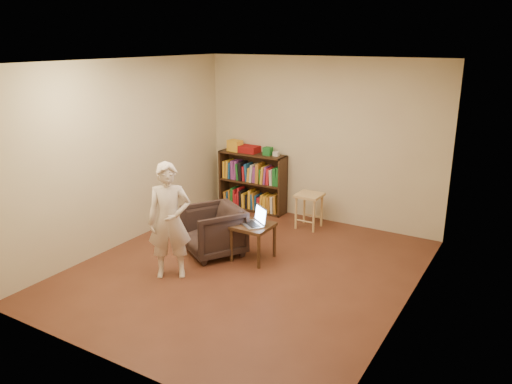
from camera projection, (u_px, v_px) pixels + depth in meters
The scene contains 15 objects.
floor at pixel (246, 270), 6.42m from camera, with size 4.50×4.50×0.00m, color #4C2518.
ceiling at pixel (244, 62), 5.65m from camera, with size 4.50×4.50×0.00m, color white.
wall_back at pixel (320, 141), 7.88m from camera, with size 4.00×4.00×0.00m, color beige.
wall_left at pixel (124, 154), 7.01m from camera, with size 4.50×4.50×0.00m, color beige.
wall_right at pixel (412, 198), 5.06m from camera, with size 4.50×4.50×0.00m, color beige.
bookshelf at pixel (253, 185), 8.57m from camera, with size 1.20×0.30×1.00m.
box_yellow at pixel (235, 146), 8.53m from camera, with size 0.23×0.17×0.19m, color gold.
red_cloth at pixel (249, 149), 8.44m from camera, with size 0.33×0.24×0.11m, color maroon.
box_green at pixel (268, 151), 8.24m from camera, with size 0.13×0.13×0.13m, color #1B6727.
box_white at pixel (276, 154), 8.19m from camera, with size 0.09×0.09×0.07m, color beige.
stool at pixel (309, 201), 7.73m from camera, with size 0.38×0.38×0.55m.
armchair at pixel (214, 231), 6.81m from camera, with size 0.72×0.74×0.67m, color #2D201E.
side_table at pixel (253, 230), 6.62m from camera, with size 0.48×0.48×0.50m.
laptop at pixel (256, 220), 6.57m from camera, with size 0.41×0.40×0.24m.
person at pixel (169, 221), 6.06m from camera, with size 0.53×0.35×1.46m, color beige.
Camera 1 is at (3.09, -4.95, 2.86)m, focal length 35.00 mm.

